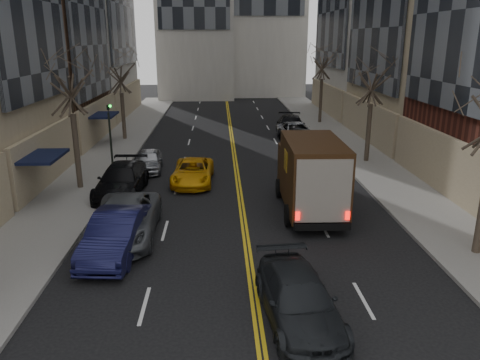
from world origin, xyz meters
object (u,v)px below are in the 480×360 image
object	(u,v)px
observer_sedan	(299,299)
taxi	(193,172)
pedestrian	(290,191)
ups_truck	(310,175)

from	to	relation	value
observer_sedan	taxi	size ratio (longest dim) A/B	1.06
taxi	pedestrian	xyz separation A→B (m)	(4.93, -4.67, 0.29)
taxi	pedestrian	world-z (taller)	pedestrian
observer_sedan	pedestrian	bearing A→B (deg)	77.71
observer_sedan	ups_truck	bearing A→B (deg)	71.89
ups_truck	pedestrian	bearing A→B (deg)	165.07
ups_truck	pedestrian	size ratio (longest dim) A/B	3.49
ups_truck	taxi	size ratio (longest dim) A/B	1.39
pedestrian	ups_truck	bearing A→B (deg)	-116.50
taxi	pedestrian	size ratio (longest dim) A/B	2.52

